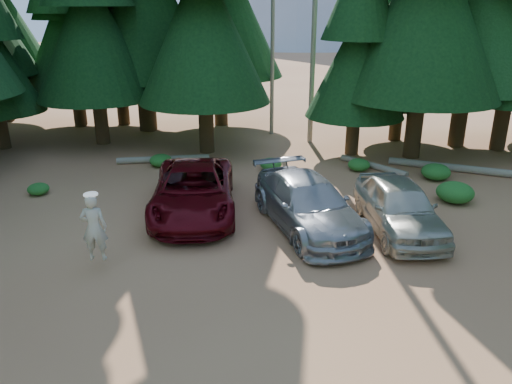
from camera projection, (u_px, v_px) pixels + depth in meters
ground at (289, 301)px, 11.72m from camera, size 160.00×160.00×0.00m
forest_belt_north at (294, 139)px, 25.70m from camera, size 36.00×7.00×22.00m
snag_front at (315, 16)px, 23.05m from camera, size 0.24×0.24×12.00m
snag_back at (273, 36)px, 24.95m from camera, size 0.20×0.20×10.00m
red_pickup at (194, 190)px, 16.38m from camera, size 3.41×6.01×1.58m
silver_minivan_center at (308, 204)px, 15.28m from camera, size 4.09×5.81×1.56m
silver_minivan_right at (399, 206)px, 15.08m from camera, size 2.54×4.88×1.58m
frisbee_player at (94, 227)px, 12.75m from camera, size 0.71×0.52×1.82m
log_left at (163, 159)px, 21.87m from camera, size 3.97×1.18×0.29m
log_mid at (373, 166)px, 21.02m from camera, size 2.55×2.46×0.27m
log_right at (449, 167)px, 20.75m from camera, size 4.75×1.79×0.31m
shrub_far_left at (161, 160)px, 21.30m from camera, size 0.95×0.95×0.52m
shrub_left at (202, 168)px, 20.40m from camera, size 0.85×0.85×0.47m
shrub_center_left at (271, 164)px, 20.83m from camera, size 0.91×0.91×0.50m
shrub_center_right at (359, 165)px, 20.76m from camera, size 0.92×0.92×0.50m
shrub_right at (455, 192)px, 17.43m from camera, size 1.29×1.29×0.71m
shrub_far_right at (436, 172)px, 19.69m from camera, size 1.13×1.13×0.62m
shrub_edge_west at (38, 189)px, 18.17m from camera, size 0.77×0.77×0.42m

